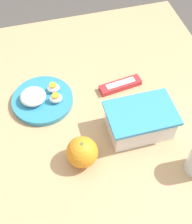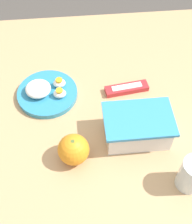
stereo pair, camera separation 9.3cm
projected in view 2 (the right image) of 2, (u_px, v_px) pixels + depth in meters
The scene contains 7 objects.
ground_plane at pixel (96, 199), 1.58m from camera, with size 10.00×10.00×0.00m, color #4C4742.
table at pixel (96, 131), 1.08m from camera, with size 0.90×0.96×0.76m.
food_container at pixel (137, 128), 0.89m from camera, with size 0.19×0.13×0.09m.
orange_fruit at pixel (74, 150), 0.84m from camera, with size 0.09×0.09×0.09m.
rice_plate at pixel (46, 92), 1.00m from camera, with size 0.19×0.19×0.05m.
candy_bar at pixel (127, 89), 1.02m from camera, with size 0.14×0.06×0.02m.
drinking_glass at pixel (192, 174), 0.79m from camera, with size 0.07×0.07×0.10m.
Camera 2 is at (0.06, 0.59, 1.53)m, focal length 50.00 mm.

